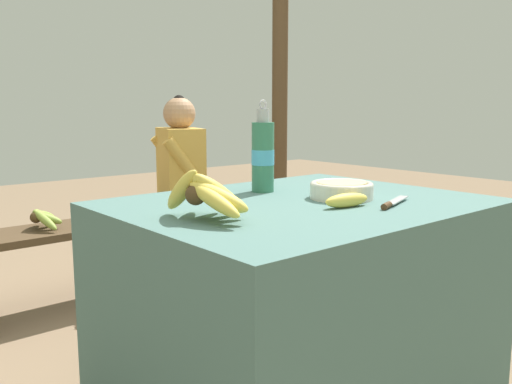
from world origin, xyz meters
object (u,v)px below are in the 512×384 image
banana_bunch_ripe (207,194)px  banana_bunch_green (42,217)px  serving_bowl (342,189)px  water_bottle (263,155)px  knife (392,203)px  support_post_far (280,51)px  loose_banana_front (347,200)px  wooden_bench (127,229)px  seated_vendor (172,178)px

banana_bunch_ripe → banana_bunch_green: 1.39m
serving_bowl → water_bottle: bearing=109.8°
water_bottle → banana_bunch_green: bearing=112.1°
banana_bunch_ripe → banana_bunch_green: bearing=89.7°
knife → banana_bunch_ripe: bearing=140.3°
banana_bunch_green → support_post_far: 1.97m
banana_bunch_ripe → loose_banana_front: banana_bunch_ripe is taller
wooden_bench → banana_bunch_green: 0.45m
serving_bowl → loose_banana_front: (-0.11, -0.12, -0.01)m
serving_bowl → water_bottle: 0.32m
serving_bowl → knife: (0.01, -0.20, -0.02)m
water_bottle → knife: 0.51m
banana_bunch_ripe → wooden_bench: size_ratio=0.19×
support_post_far → water_bottle: bearing=-134.7°
support_post_far → wooden_bench: bearing=-169.7°
serving_bowl → wooden_bench: (-0.11, 1.37, -0.36)m
knife → banana_bunch_green: 1.67m
serving_bowl → knife: serving_bowl is taller
wooden_bench → support_post_far: 1.67m
wooden_bench → banana_bunch_green: (-0.43, 0.00, 0.12)m
loose_banana_front → knife: size_ratio=0.76×
water_bottle → seated_vendor: 1.12m
banana_bunch_ripe → support_post_far: 2.45m
serving_bowl → knife: bearing=-86.8°
loose_banana_front → banana_bunch_green: 1.56m
banana_bunch_ripe → knife: banana_bunch_ripe is taller
serving_bowl → knife: 0.20m
serving_bowl → support_post_far: 2.11m
loose_banana_front → banana_bunch_green: (-0.43, 1.49, -0.23)m
banana_bunch_green → loose_banana_front: bearing=-73.8°
banana_bunch_ripe → wooden_bench: bearing=72.0°
knife → seated_vendor: size_ratio=0.21×
seated_vendor → support_post_far: (1.04, 0.25, 0.76)m
support_post_far → loose_banana_front: bearing=-127.3°
water_bottle → knife: (0.11, -0.48, -0.12)m
support_post_far → banana_bunch_green: bearing=-172.3°
seated_vendor → banana_bunch_green: 0.72m
banana_bunch_ripe → water_bottle: (0.45, 0.28, 0.06)m
support_post_far → serving_bowl: bearing=-126.8°
support_post_far → banana_bunch_ripe: bearing=-137.7°
seated_vendor → support_post_far: size_ratio=0.39×
water_bottle → wooden_bench: bearing=90.3°
serving_bowl → loose_banana_front: size_ratio=1.26×
water_bottle → wooden_bench: (-0.00, 1.08, -0.47)m
knife → loose_banana_front: bearing=127.1°
serving_bowl → banana_bunch_green: 1.49m
banana_bunch_ripe → knife: bearing=-20.2°
water_bottle → knife: size_ratio=1.48×
banana_bunch_ripe → banana_bunch_green: (0.01, 1.36, -0.28)m
water_bottle → loose_banana_front: size_ratio=1.96×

